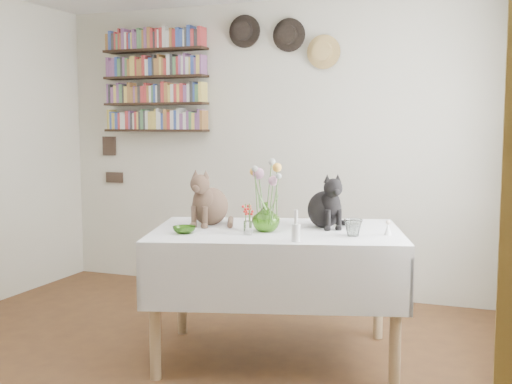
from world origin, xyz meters
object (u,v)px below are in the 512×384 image
at_px(dining_table, 277,261).
at_px(tabby_cat, 210,196).
at_px(black_cat, 325,199).
at_px(bookshelf_unit, 155,81).
at_px(flower_vase, 266,217).

height_order(dining_table, tabby_cat, tabby_cat).
bearing_deg(dining_table, tabby_cat, 174.28).
relative_size(dining_table, tabby_cat, 4.67).
height_order(black_cat, bookshelf_unit, bookshelf_unit).
bearing_deg(dining_table, bookshelf_unit, 138.51).
bearing_deg(dining_table, black_cat, 40.14).
bearing_deg(dining_table, flower_vase, -114.63).
bearing_deg(flower_vase, dining_table, 65.37).
xyz_separation_m(dining_table, black_cat, (0.25, 0.21, 0.37)).
relative_size(dining_table, flower_vase, 9.71).
distance_m(flower_vase, bookshelf_unit, 2.44).
distance_m(dining_table, bookshelf_unit, 2.54).
distance_m(dining_table, tabby_cat, 0.61).
xyz_separation_m(tabby_cat, black_cat, (0.72, 0.16, -0.01)).
bearing_deg(bookshelf_unit, flower_vase, -43.86).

